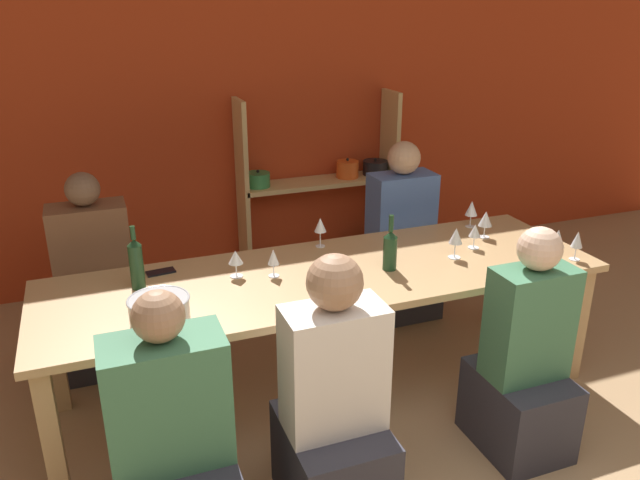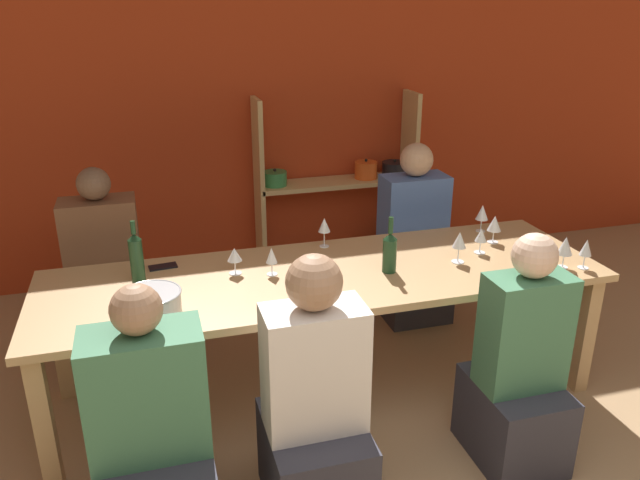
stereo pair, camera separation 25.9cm
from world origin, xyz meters
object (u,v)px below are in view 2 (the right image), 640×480
(wine_glass_red_c, at_px, (272,256))
(person_near_c, at_px, (518,380))
(cell_phone, at_px, (163,267))
(wine_glass_red_b, at_px, (482,213))
(wine_glass_empty_a, at_px, (324,226))
(shelf_unit, at_px, (339,211))
(wine_glass_white_a, at_px, (565,247))
(wine_glass_white_b, at_px, (494,224))
(person_far_a, at_px, (108,289))
(dining_table, at_px, (325,285))
(mixing_bowl, at_px, (152,303))
(wine_bottle_green, at_px, (390,251))
(wine_bottle_dark, at_px, (136,257))
(person_near_a, at_px, (153,452))
(wine_glass_white_d, at_px, (459,241))
(wine_glass_white_c, at_px, (235,255))
(wine_glass_red_a, at_px, (481,236))
(person_near_b, at_px, (315,423))
(wine_glass_white_e, at_px, (586,249))

(wine_glass_red_c, height_order, person_near_c, person_near_c)
(cell_phone, bearing_deg, wine_glass_red_c, -24.75)
(wine_glass_red_b, bearing_deg, wine_glass_empty_a, 178.57)
(shelf_unit, distance_m, wine_glass_white_a, 2.12)
(wine_glass_white_b, distance_m, person_far_a, 2.39)
(dining_table, height_order, mixing_bowl, mixing_bowl)
(mixing_bowl, relative_size, wine_glass_red_c, 1.83)
(dining_table, bearing_deg, person_far_a, 145.14)
(shelf_unit, bearing_deg, wine_glass_white_b, -73.20)
(wine_bottle_green, distance_m, wine_bottle_dark, 1.31)
(wine_bottle_dark, distance_m, person_near_a, 1.05)
(person_near_c, bearing_deg, shelf_unit, 92.42)
(wine_bottle_dark, height_order, wine_glass_white_d, wine_bottle_dark)
(wine_glass_red_c, relative_size, person_far_a, 0.13)
(dining_table, relative_size, wine_glass_white_c, 20.45)
(shelf_unit, height_order, dining_table, shelf_unit)
(dining_table, height_order, wine_glass_red_b, wine_glass_red_b)
(wine_glass_white_a, bearing_deg, wine_glass_red_a, 136.60)
(wine_bottle_dark, xyz_separation_m, wine_glass_empty_a, (1.06, 0.20, -0.01))
(person_near_b, bearing_deg, wine_glass_white_c, 100.48)
(wine_glass_red_b, xyz_separation_m, wine_glass_white_e, (0.24, -0.67, -0.01))
(wine_glass_white_a, relative_size, wine_glass_white_e, 1.07)
(wine_glass_red_b, distance_m, person_near_a, 2.39)
(dining_table, distance_m, wine_glass_empty_a, 0.43)
(wine_bottle_green, bearing_deg, person_near_a, -151.61)
(wine_glass_red_a, height_order, wine_glass_white_b, wine_glass_white_b)
(wine_glass_white_c, height_order, person_near_a, person_near_a)
(wine_glass_white_e, distance_m, person_near_b, 1.77)
(cell_phone, bearing_deg, wine_glass_white_a, -16.04)
(wine_bottle_green, distance_m, person_near_a, 1.53)
(mixing_bowl, distance_m, person_near_a, 0.67)
(wine_glass_white_c, relative_size, person_near_c, 0.12)
(wine_glass_white_e, bearing_deg, dining_table, 166.44)
(mixing_bowl, distance_m, wine_glass_red_c, 0.69)
(wine_glass_empty_a, bearing_deg, wine_glass_white_c, -156.94)
(dining_table, height_order, wine_glass_white_b, wine_glass_white_b)
(shelf_unit, height_order, wine_bottle_green, shelf_unit)
(person_near_c, bearing_deg, person_near_b, -176.79)
(cell_phone, relative_size, person_near_c, 0.13)
(mixing_bowl, relative_size, wine_glass_red_b, 1.63)
(wine_glass_red_a, height_order, cell_phone, wine_glass_red_a)
(wine_bottle_dark, bearing_deg, wine_glass_white_d, -7.61)
(wine_glass_red_a, xyz_separation_m, wine_glass_red_b, (0.19, 0.32, 0.02))
(person_near_a, bearing_deg, dining_table, 39.08)
(mixing_bowl, relative_size, person_far_a, 0.23)
(cell_phone, distance_m, person_near_b, 1.29)
(wine_glass_white_b, height_order, person_far_a, person_far_a)
(wine_glass_empty_a, distance_m, person_near_a, 1.62)
(person_near_b, bearing_deg, wine_glass_empty_a, 71.72)
(mixing_bowl, xyz_separation_m, person_far_a, (-0.26, 1.05, -0.38))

